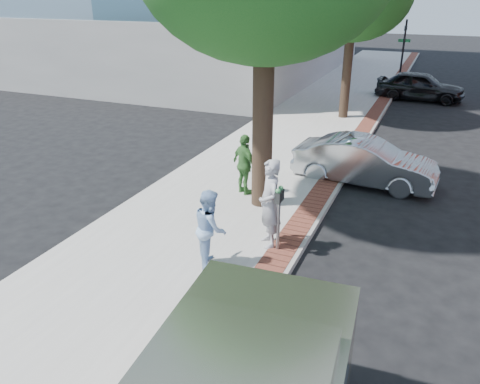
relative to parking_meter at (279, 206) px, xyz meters
The scene contains 12 objects.
ground 1.36m from the parking_meter, 159.38° to the left, with size 120.00×120.00×0.00m, color black.
sidewalk 8.56m from the parking_meter, 104.25° to the left, with size 5.00×60.00×0.15m, color #9E9991.
brick_strip 8.29m from the parking_meter, 89.22° to the left, with size 0.60×60.00×0.01m, color brown.
curb 8.31m from the parking_meter, 86.78° to the left, with size 0.10×60.00×0.15m, color gray.
office_base 26.06m from the parking_meter, 121.44° to the left, with size 18.20×22.20×4.00m, color gray.
signal_near 22.25m from the parking_meter, 89.19° to the left, with size 0.70×0.15×3.80m.
parking_meter is the anchor object (origin of this frame).
person_gray 0.29m from the parking_meter, 153.64° to the left, with size 0.73×0.48×2.00m, color #A2A1A6.
person_officer 1.55m from the parking_meter, 135.31° to the right, with size 0.80×0.62×1.64m, color #91B6E0.
person_green 3.17m from the parking_meter, 125.81° to the left, with size 0.99×0.41×1.69m, color #45843C.
sedan_silver 5.12m from the parking_meter, 78.53° to the left, with size 1.45×4.17×1.37m, color #AAAEB1.
bg_car 18.00m from the parking_meter, 84.43° to the left, with size 1.78×4.42×1.51m, color black.
Camera 1 is at (3.34, -8.77, 5.39)m, focal length 35.00 mm.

